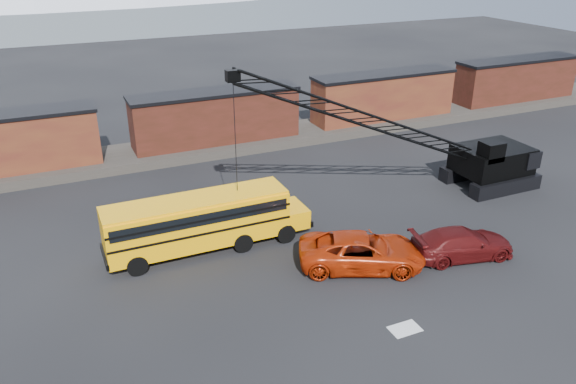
# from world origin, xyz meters

# --- Properties ---
(ground) EXTENTS (160.00, 160.00, 0.00)m
(ground) POSITION_xyz_m (0.00, 0.00, 0.00)
(ground) COLOR black
(ground) RESTS_ON ground
(gravel_berm) EXTENTS (120.00, 5.00, 0.70)m
(gravel_berm) POSITION_xyz_m (0.00, 22.00, 0.35)
(gravel_berm) COLOR #433D37
(gravel_berm) RESTS_ON ground
(boxcar_mid) EXTENTS (13.70, 3.10, 4.17)m
(boxcar_mid) POSITION_xyz_m (0.00, 22.00, 2.76)
(boxcar_mid) COLOR #4B1B15
(boxcar_mid) RESTS_ON gravel_berm
(boxcar_east_near) EXTENTS (13.70, 3.10, 4.17)m
(boxcar_east_near) POSITION_xyz_m (16.00, 22.00, 2.76)
(boxcar_east_near) COLOR #4E1A16
(boxcar_east_near) RESTS_ON gravel_berm
(boxcar_east_far) EXTENTS (13.70, 3.10, 4.17)m
(boxcar_east_far) POSITION_xyz_m (32.00, 22.00, 2.76)
(boxcar_east_far) COLOR #4B1B15
(boxcar_east_far) RESTS_ON gravel_berm
(snow_patch) EXTENTS (1.40, 0.90, 0.02)m
(snow_patch) POSITION_xyz_m (0.50, -4.00, 0.01)
(snow_patch) COLOR silver
(snow_patch) RESTS_ON ground
(school_bus) EXTENTS (11.65, 2.65, 3.19)m
(school_bus) POSITION_xyz_m (-5.63, 6.54, 1.79)
(school_bus) COLOR #FFAA05
(school_bus) RESTS_ON ground
(red_pickup) EXTENTS (7.32, 5.51, 1.85)m
(red_pickup) POSITION_xyz_m (1.43, 1.35, 0.92)
(red_pickup) COLOR #AF2708
(red_pickup) RESTS_ON ground
(maroon_suv) EXTENTS (6.05, 3.39, 1.66)m
(maroon_suv) POSITION_xyz_m (6.92, -0.02, 0.83)
(maroon_suv) COLOR #4B0D0D
(maroon_suv) RESTS_ON ground
(crawler_crane) EXTENTS (22.15, 4.20, 10.09)m
(crawler_crane) POSITION_xyz_m (6.55, 7.02, 5.37)
(crawler_crane) COLOR black
(crawler_crane) RESTS_ON ground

